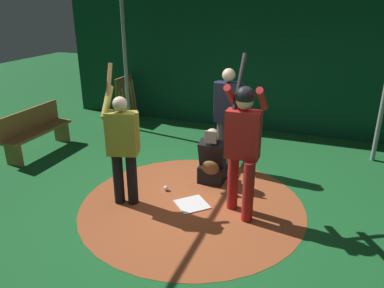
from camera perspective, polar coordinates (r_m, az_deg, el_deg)
ground_plane at (r=5.51m, az=-0.00°, el=-9.23°), size 25.02×25.02×0.00m
dirt_circle at (r=5.51m, az=-0.00°, el=-9.20°), size 3.23×3.23×0.01m
home_plate at (r=5.51m, az=-0.00°, el=-9.12°), size 0.59×0.59×0.01m
batter at (r=4.88m, az=7.71°, el=0.68°), size 0.68×0.49×2.14m
catcher at (r=6.01m, az=3.10°, el=-2.71°), size 0.58×0.40×0.92m
umpire at (r=6.34m, az=5.40°, el=4.58°), size 0.22×0.49×1.74m
visitor at (r=5.27m, az=-10.51°, el=0.02°), size 0.54×0.57×1.97m
back_wall at (r=8.45m, az=9.26°, el=12.46°), size 0.23×9.02×3.04m
cage_frame at (r=4.78m, az=-0.00°, el=13.93°), size 5.44×5.18×3.17m
bat_rack at (r=9.49m, az=-9.35°, el=7.01°), size 1.18×0.21×1.05m
bench at (r=7.75m, az=-22.65°, el=1.90°), size 1.54×0.36×0.85m
baseball_0 at (r=5.88m, az=-3.97°, el=-6.69°), size 0.07×0.07×0.07m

